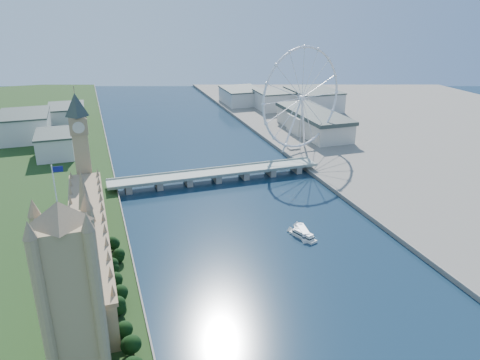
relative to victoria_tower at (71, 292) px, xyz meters
name	(u,v)px	position (x,y,z in m)	size (l,w,h in m)	color
tree_row	(126,337)	(22.00, 19.00, -46.03)	(8.94, 216.94, 19.86)	black
victoria_tower	(71,292)	(0.00, 0.00, 0.00)	(28.16, 28.16, 112.00)	tan
parliament_range	(90,241)	(7.00, 115.00, -36.01)	(24.00, 200.00, 70.00)	tan
big_ben	(80,135)	(7.00, 223.00, 12.08)	(20.02, 20.02, 110.00)	tan
westminster_bridge	(216,175)	(135.00, 245.00, -47.86)	(220.00, 22.00, 9.50)	gray
london_eye	(302,99)	(254.98, 300.08, 13.03)	(113.60, 39.12, 124.30)	silver
county_hall	(312,134)	(310.00, 375.00, -54.49)	(54.00, 144.00, 35.00)	beige
city_skyline	(196,109)	(174.22, 505.08, -37.53)	(505.00, 280.00, 32.00)	beige
tour_boat_near	(303,238)	(166.82, 103.78, -54.49)	(7.03, 27.64, 6.09)	silver
tour_boat_far	(303,235)	(168.53, 107.67, -54.49)	(7.65, 29.93, 6.61)	silver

